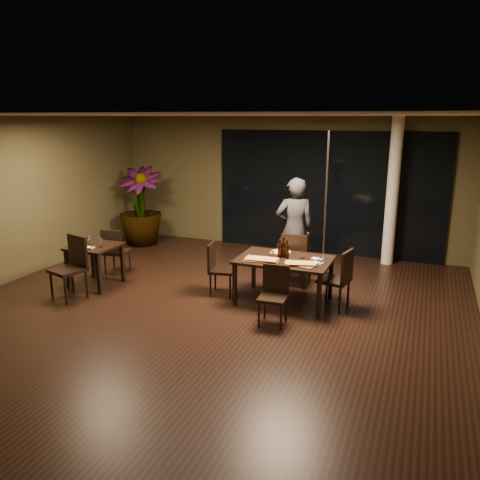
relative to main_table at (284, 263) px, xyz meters
name	(u,v)px	position (x,y,z in m)	size (l,w,h in m)	color
ground	(208,310)	(-1.00, -0.80, -0.68)	(8.00, 8.00, 0.00)	black
wall_back	(284,184)	(-1.00, 3.25, 0.82)	(8.00, 0.10, 3.00)	#453F25
wall_left	(6,201)	(-5.05, -0.80, 0.82)	(0.10, 8.00, 3.00)	#453F25
ceiling	(204,114)	(-1.00, -0.80, 2.34)	(8.00, 8.00, 0.04)	white
window_panel	(327,193)	(0.00, 3.16, 0.67)	(5.00, 0.06, 2.70)	black
column	(392,192)	(1.40, 2.85, 0.82)	(0.24, 0.24, 3.00)	white
main_table	(284,263)	(0.00, 0.00, 0.00)	(1.50, 1.00, 0.75)	black
side_table	(94,252)	(-3.40, -0.50, -0.05)	(0.80, 0.80, 0.75)	black
chair_main_far	(296,257)	(-0.01, 0.76, -0.12)	(0.47, 0.47, 1.00)	black
chair_main_near	(274,292)	(0.10, -0.82, -0.19)	(0.43, 0.43, 0.87)	black
chair_main_left	(218,266)	(-1.16, -0.07, -0.17)	(0.49, 0.49, 0.91)	black
chair_main_right	(339,276)	(0.89, 0.05, -0.13)	(0.53, 0.53, 0.98)	black
chair_side_far	(115,249)	(-3.43, 0.12, -0.17)	(0.48, 0.48, 0.91)	black
chair_side_near	(72,264)	(-3.36, -1.12, -0.08)	(0.60, 0.60, 1.06)	black
diner	(294,229)	(-0.17, 1.20, 0.29)	(0.65, 0.43, 1.92)	#2A2C2E
potted_plant	(140,206)	(-4.25, 2.26, 0.25)	(1.01, 1.01, 1.84)	#234E1A
pizza_board_left	(261,260)	(-0.31, -0.24, 0.08)	(0.56, 0.28, 0.01)	#452C16
pizza_board_right	(300,264)	(0.33, -0.23, 0.08)	(0.50, 0.25, 0.01)	#4D2D18
oblong_pizza_left	(261,259)	(-0.31, -0.24, 0.10)	(0.49, 0.23, 0.02)	maroon
oblong_pizza_right	(300,263)	(0.33, -0.23, 0.10)	(0.45, 0.21, 0.02)	maroon
round_pizza	(281,252)	(-0.15, 0.31, 0.08)	(0.33, 0.33, 0.01)	#B73214
bottle_a	(280,249)	(-0.09, 0.02, 0.23)	(0.07, 0.07, 0.31)	black
bottle_b	(287,249)	(0.03, 0.04, 0.23)	(0.07, 0.07, 0.31)	black
bottle_c	(283,247)	(-0.04, 0.07, 0.24)	(0.07, 0.07, 0.34)	black
tumbler_left	(272,254)	(-0.23, 0.06, 0.12)	(0.07, 0.07, 0.08)	white
tumbler_right	(302,255)	(0.26, 0.13, 0.12)	(0.08, 0.08, 0.09)	white
napkin_near	(317,263)	(0.55, -0.06, 0.08)	(0.18, 0.10, 0.01)	silver
napkin_far	(317,259)	(0.50, 0.16, 0.08)	(0.18, 0.10, 0.01)	white
wine_glass_a	(89,240)	(-3.53, -0.47, 0.15)	(0.07, 0.07, 0.16)	white
wine_glass_b	(100,243)	(-3.21, -0.55, 0.16)	(0.07, 0.07, 0.16)	white
side_napkin	(89,248)	(-3.37, -0.67, 0.08)	(0.18, 0.11, 0.01)	white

